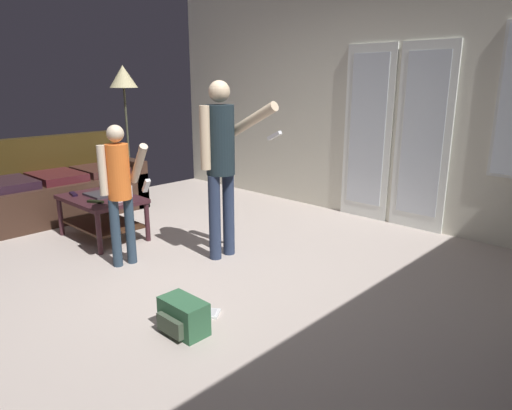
{
  "coord_description": "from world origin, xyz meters",
  "views": [
    {
      "loc": [
        2.87,
        -2.31,
        1.61
      ],
      "look_at": [
        0.7,
        -0.03,
        0.75
      ],
      "focal_mm": 32.17,
      "sensor_mm": 36.0,
      "label": 1
    }
  ],
  "objects_px": {
    "floor_lamp": "(124,82)",
    "tv_remote_black": "(95,202)",
    "cup_near_edge": "(119,197)",
    "leather_couch": "(55,190)",
    "laptop_closed": "(101,194)",
    "person_child": "(120,184)",
    "person_adult": "(222,155)",
    "cup_by_laptop": "(129,191)",
    "backpack": "(183,317)",
    "loose_keyboard": "(189,311)",
    "dvd_remote_slim": "(73,194)",
    "coffee_table": "(102,208)"
  },
  "relations": [
    {
      "from": "leather_couch",
      "to": "cup_by_laptop",
      "type": "relative_size",
      "value": 17.26
    },
    {
      "from": "person_adult",
      "to": "backpack",
      "type": "relative_size",
      "value": 4.81
    },
    {
      "from": "person_child",
      "to": "loose_keyboard",
      "type": "distance_m",
      "value": 1.36
    },
    {
      "from": "tv_remote_black",
      "to": "cup_near_edge",
      "type": "bearing_deg",
      "value": 30.07
    },
    {
      "from": "floor_lamp",
      "to": "cup_by_laptop",
      "type": "height_order",
      "value": "floor_lamp"
    },
    {
      "from": "leather_couch",
      "to": "cup_by_laptop",
      "type": "bearing_deg",
      "value": 7.55
    },
    {
      "from": "person_adult",
      "to": "cup_near_edge",
      "type": "height_order",
      "value": "person_adult"
    },
    {
      "from": "floor_lamp",
      "to": "laptop_closed",
      "type": "bearing_deg",
      "value": -40.45
    },
    {
      "from": "leather_couch",
      "to": "floor_lamp",
      "type": "xyz_separation_m",
      "value": [
        -0.31,
        1.22,
        1.27
      ]
    },
    {
      "from": "backpack",
      "to": "laptop_closed",
      "type": "relative_size",
      "value": 1.06
    },
    {
      "from": "leather_couch",
      "to": "laptop_closed",
      "type": "bearing_deg",
      "value": 0.49
    },
    {
      "from": "person_adult",
      "to": "person_child",
      "type": "height_order",
      "value": "person_adult"
    },
    {
      "from": "tv_remote_black",
      "to": "dvd_remote_slim",
      "type": "relative_size",
      "value": 1.0
    },
    {
      "from": "floor_lamp",
      "to": "dvd_remote_slim",
      "type": "relative_size",
      "value": 10.66
    },
    {
      "from": "backpack",
      "to": "cup_by_laptop",
      "type": "height_order",
      "value": "cup_by_laptop"
    },
    {
      "from": "leather_couch",
      "to": "cup_near_edge",
      "type": "relative_size",
      "value": 21.54
    },
    {
      "from": "cup_near_edge",
      "to": "dvd_remote_slim",
      "type": "xyz_separation_m",
      "value": [
        -0.6,
        -0.18,
        -0.04
      ]
    },
    {
      "from": "coffee_table",
      "to": "floor_lamp",
      "type": "relative_size",
      "value": 0.5
    },
    {
      "from": "coffee_table",
      "to": "tv_remote_black",
      "type": "height_order",
      "value": "tv_remote_black"
    },
    {
      "from": "backpack",
      "to": "tv_remote_black",
      "type": "height_order",
      "value": "tv_remote_black"
    },
    {
      "from": "leather_couch",
      "to": "person_adult",
      "type": "bearing_deg",
      "value": 11.08
    },
    {
      "from": "leather_couch",
      "to": "dvd_remote_slim",
      "type": "bearing_deg",
      "value": -11.54
    },
    {
      "from": "leather_couch",
      "to": "tv_remote_black",
      "type": "distance_m",
      "value": 1.37
    },
    {
      "from": "floor_lamp",
      "to": "tv_remote_black",
      "type": "xyz_separation_m",
      "value": [
        1.66,
        -1.4,
        -1.13
      ]
    },
    {
      "from": "loose_keyboard",
      "to": "cup_near_edge",
      "type": "height_order",
      "value": "cup_near_edge"
    },
    {
      "from": "person_adult",
      "to": "floor_lamp",
      "type": "distance_m",
      "value": 2.95
    },
    {
      "from": "floor_lamp",
      "to": "tv_remote_black",
      "type": "height_order",
      "value": "floor_lamp"
    },
    {
      "from": "leather_couch",
      "to": "dvd_remote_slim",
      "type": "relative_size",
      "value": 11.76
    },
    {
      "from": "coffee_table",
      "to": "dvd_remote_slim",
      "type": "bearing_deg",
      "value": -151.33
    },
    {
      "from": "leather_couch",
      "to": "cup_by_laptop",
      "type": "distance_m",
      "value": 1.4
    },
    {
      "from": "coffee_table",
      "to": "person_adult",
      "type": "xyz_separation_m",
      "value": [
        1.3,
        0.51,
        0.65
      ]
    },
    {
      "from": "person_child",
      "to": "person_adult",
      "type": "bearing_deg",
      "value": 56.31
    },
    {
      "from": "backpack",
      "to": "loose_keyboard",
      "type": "relative_size",
      "value": 0.77
    },
    {
      "from": "person_child",
      "to": "cup_by_laptop",
      "type": "height_order",
      "value": "person_child"
    },
    {
      "from": "laptop_closed",
      "to": "dvd_remote_slim",
      "type": "xyz_separation_m",
      "value": [
        -0.23,
        -0.19,
        -0.0
      ]
    },
    {
      "from": "backpack",
      "to": "laptop_closed",
      "type": "height_order",
      "value": "laptop_closed"
    },
    {
      "from": "person_child",
      "to": "floor_lamp",
      "type": "bearing_deg",
      "value": 147.13
    },
    {
      "from": "coffee_table",
      "to": "cup_by_laptop",
      "type": "height_order",
      "value": "cup_by_laptop"
    },
    {
      "from": "backpack",
      "to": "loose_keyboard",
      "type": "bearing_deg",
      "value": 133.31
    },
    {
      "from": "coffee_table",
      "to": "floor_lamp",
      "type": "xyz_separation_m",
      "value": [
        -1.48,
        1.24,
        1.26
      ]
    },
    {
      "from": "loose_keyboard",
      "to": "leather_couch",
      "type": "bearing_deg",
      "value": 172.14
    },
    {
      "from": "person_child",
      "to": "cup_by_laptop",
      "type": "xyz_separation_m",
      "value": [
        -0.6,
        0.44,
        -0.25
      ]
    },
    {
      "from": "loose_keyboard",
      "to": "cup_by_laptop",
      "type": "xyz_separation_m",
      "value": [
        -1.73,
        0.61,
        0.49
      ]
    },
    {
      "from": "loose_keyboard",
      "to": "cup_near_edge",
      "type": "xyz_separation_m",
      "value": [
        -1.63,
        0.43,
        0.48
      ]
    },
    {
      "from": "floor_lamp",
      "to": "tv_remote_black",
      "type": "relative_size",
      "value": 10.66
    },
    {
      "from": "cup_by_laptop",
      "to": "backpack",
      "type": "bearing_deg",
      "value": -22.73
    },
    {
      "from": "cup_near_edge",
      "to": "tv_remote_black",
      "type": "xyz_separation_m",
      "value": [
        -0.13,
        -0.18,
        -0.04
      ]
    },
    {
      "from": "tv_remote_black",
      "to": "coffee_table",
      "type": "bearing_deg",
      "value": 115.16
    },
    {
      "from": "coffee_table",
      "to": "laptop_closed",
      "type": "distance_m",
      "value": 0.15
    },
    {
      "from": "laptop_closed",
      "to": "person_child",
      "type": "bearing_deg",
      "value": -17.63
    }
  ]
}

